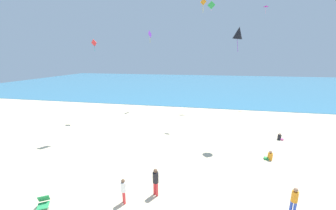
{
  "coord_description": "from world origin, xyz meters",
  "views": [
    {
      "loc": [
        2.82,
        -5.91,
        7.75
      ],
      "look_at": [
        0.0,
        8.38,
        4.23
      ],
      "focal_mm": 20.96,
      "sensor_mm": 36.0,
      "label": 1
    }
  ],
  "objects_px": {
    "person_3": "(124,189)",
    "kite_orange": "(203,2)",
    "person_1": "(270,156)",
    "person_5": "(294,199)",
    "kite_black": "(238,33)",
    "kite_red": "(94,43)",
    "person_2": "(280,137)",
    "beach_chair_mid_beach": "(43,202)",
    "kite_purple": "(150,34)",
    "kite_magenta": "(266,6)",
    "kite_green": "(211,5)",
    "person_0": "(156,180)"
  },
  "relations": [
    {
      "from": "person_3",
      "to": "kite_green",
      "type": "distance_m",
      "value": 27.66
    },
    {
      "from": "kite_red",
      "to": "kite_black",
      "type": "bearing_deg",
      "value": -14.85
    },
    {
      "from": "kite_black",
      "to": "kite_red",
      "type": "relative_size",
      "value": 1.47
    },
    {
      "from": "person_0",
      "to": "kite_orange",
      "type": "distance_m",
      "value": 19.49
    },
    {
      "from": "person_2",
      "to": "kite_black",
      "type": "height_order",
      "value": "kite_black"
    },
    {
      "from": "person_2",
      "to": "kite_orange",
      "type": "xyz_separation_m",
      "value": [
        -7.97,
        4.63,
        13.48
      ]
    },
    {
      "from": "kite_green",
      "to": "beach_chair_mid_beach",
      "type": "bearing_deg",
      "value": -109.04
    },
    {
      "from": "kite_red",
      "to": "kite_purple",
      "type": "bearing_deg",
      "value": 53.45
    },
    {
      "from": "beach_chair_mid_beach",
      "to": "kite_green",
      "type": "bearing_deg",
      "value": 128.92
    },
    {
      "from": "kite_magenta",
      "to": "kite_red",
      "type": "relative_size",
      "value": 0.89
    },
    {
      "from": "person_3",
      "to": "beach_chair_mid_beach",
      "type": "bearing_deg",
      "value": -22.94
    },
    {
      "from": "person_2",
      "to": "kite_purple",
      "type": "xyz_separation_m",
      "value": [
        -15.82,
        10.24,
        10.89
      ]
    },
    {
      "from": "person_2",
      "to": "kite_purple",
      "type": "height_order",
      "value": "kite_purple"
    },
    {
      "from": "beach_chair_mid_beach",
      "to": "kite_purple",
      "type": "height_order",
      "value": "kite_purple"
    },
    {
      "from": "person_2",
      "to": "kite_black",
      "type": "relative_size",
      "value": 0.32
    },
    {
      "from": "beach_chair_mid_beach",
      "to": "person_2",
      "type": "xyz_separation_m",
      "value": [
        15.43,
        12.03,
        -0.02
      ]
    },
    {
      "from": "kite_black",
      "to": "person_2",
      "type": "bearing_deg",
      "value": 11.39
    },
    {
      "from": "person_1",
      "to": "person_5",
      "type": "xyz_separation_m",
      "value": [
        -0.52,
        -5.72,
        0.61
      ]
    },
    {
      "from": "beach_chair_mid_beach",
      "to": "kite_magenta",
      "type": "relative_size",
      "value": 0.68
    },
    {
      "from": "person_1",
      "to": "kite_orange",
      "type": "relative_size",
      "value": 0.52
    },
    {
      "from": "person_5",
      "to": "kite_purple",
      "type": "relative_size",
      "value": 0.88
    },
    {
      "from": "person_2",
      "to": "beach_chair_mid_beach",
      "type": "bearing_deg",
      "value": -120.7
    },
    {
      "from": "kite_magenta",
      "to": "person_0",
      "type": "bearing_deg",
      "value": -113.3
    },
    {
      "from": "kite_red",
      "to": "kite_magenta",
      "type": "bearing_deg",
      "value": 28.98
    },
    {
      "from": "kite_black",
      "to": "kite_orange",
      "type": "bearing_deg",
      "value": 120.07
    },
    {
      "from": "person_1",
      "to": "kite_purple",
      "type": "distance_m",
      "value": 22.76
    },
    {
      "from": "person_1",
      "to": "kite_black",
      "type": "xyz_separation_m",
      "value": [
        -2.6,
        3.37,
        9.54
      ]
    },
    {
      "from": "kite_magenta",
      "to": "kite_green",
      "type": "xyz_separation_m",
      "value": [
        -8.25,
        -3.3,
        -0.25
      ]
    },
    {
      "from": "beach_chair_mid_beach",
      "to": "person_3",
      "type": "distance_m",
      "value": 4.27
    },
    {
      "from": "person_5",
      "to": "kite_green",
      "type": "bearing_deg",
      "value": -124.75
    },
    {
      "from": "person_3",
      "to": "kite_magenta",
      "type": "distance_m",
      "value": 32.8
    },
    {
      "from": "person_5",
      "to": "kite_black",
      "type": "height_order",
      "value": "kite_black"
    },
    {
      "from": "kite_orange",
      "to": "kite_red",
      "type": "relative_size",
      "value": 1.01
    },
    {
      "from": "person_2",
      "to": "kite_black",
      "type": "distance_m",
      "value": 10.71
    },
    {
      "from": "kite_magenta",
      "to": "kite_red",
      "type": "distance_m",
      "value": 26.03
    },
    {
      "from": "person_1",
      "to": "person_2",
      "type": "xyz_separation_m",
      "value": [
        2.13,
        4.32,
        -0.02
      ]
    },
    {
      "from": "person_1",
      "to": "kite_orange",
      "type": "bearing_deg",
      "value": -56.96
    },
    {
      "from": "person_3",
      "to": "kite_black",
      "type": "xyz_separation_m",
      "value": [
        6.61,
        9.97,
        8.98
      ]
    },
    {
      "from": "person_1",
      "to": "kite_orange",
      "type": "distance_m",
      "value": 17.18
    },
    {
      "from": "person_0",
      "to": "person_3",
      "type": "bearing_deg",
      "value": -29.37
    },
    {
      "from": "kite_magenta",
      "to": "kite_red",
      "type": "height_order",
      "value": "kite_magenta"
    },
    {
      "from": "kite_purple",
      "to": "kite_red",
      "type": "relative_size",
      "value": 1.2
    },
    {
      "from": "person_3",
      "to": "kite_orange",
      "type": "distance_m",
      "value": 20.48
    },
    {
      "from": "beach_chair_mid_beach",
      "to": "kite_red",
      "type": "xyz_separation_m",
      "value": [
        -5.51,
        15.38,
        9.23
      ]
    },
    {
      "from": "person_5",
      "to": "kite_magenta",
      "type": "relative_size",
      "value": 1.18
    },
    {
      "from": "beach_chair_mid_beach",
      "to": "person_5",
      "type": "xyz_separation_m",
      "value": [
        12.78,
        1.99,
        0.61
      ]
    },
    {
      "from": "beach_chair_mid_beach",
      "to": "kite_black",
      "type": "xyz_separation_m",
      "value": [
        10.7,
        11.08,
        9.54
      ]
    },
    {
      "from": "kite_green",
      "to": "kite_purple",
      "type": "xyz_separation_m",
      "value": [
        -8.8,
        -2.08,
        -4.05
      ]
    },
    {
      "from": "beach_chair_mid_beach",
      "to": "kite_red",
      "type": "distance_m",
      "value": 18.76
    },
    {
      "from": "kite_magenta",
      "to": "person_1",
      "type": "bearing_deg",
      "value": -99.55
    }
  ]
}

